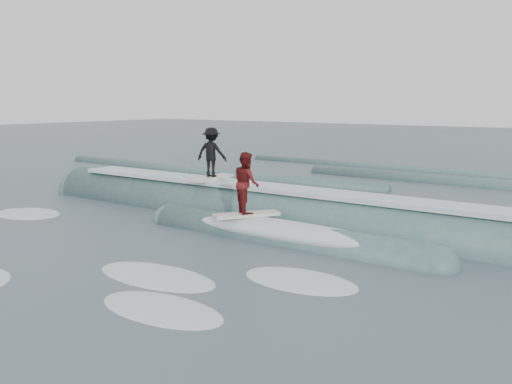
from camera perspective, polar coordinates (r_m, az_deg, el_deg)
The scene contains 6 objects.
ground at distance 14.78m, azimuth -11.82°, elevation -6.73°, with size 160.00×160.00×0.00m, color #384952.
breaking_wave at distance 18.74m, azimuth 1.89°, elevation -3.03°, with size 22.58×3.88×2.21m.
surfer_black at distance 20.54m, azimuth -4.46°, elevation 3.80°, with size 1.27×2.04×1.87m.
surfer_red at distance 16.87m, azimuth -0.97°, elevation 0.66°, with size 1.53×1.99×1.93m.
whitewater at distance 14.52m, azimuth -15.51°, elevation -7.15°, with size 14.43×7.36×0.10m.
far_swells at distance 29.89m, azimuth 12.32°, elevation 1.26°, with size 37.88×8.65×0.80m.
Camera 1 is at (10.69, -9.39, 4.00)m, focal length 40.00 mm.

